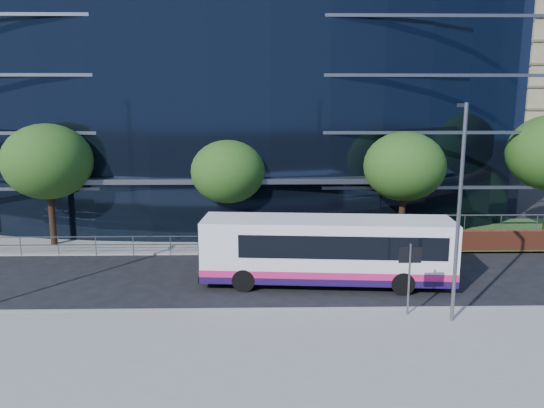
{
  "coord_description": "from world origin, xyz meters",
  "views": [
    {
      "loc": [
        -1.08,
        -20.64,
        8.23
      ],
      "look_at": [
        -0.51,
        8.0,
        2.6
      ],
      "focal_mm": 35.0,
      "sensor_mm": 36.0,
      "label": 1
    }
  ],
  "objects_px": {
    "tree_far_a": "(48,162)",
    "streetlight_east": "(459,208)",
    "tree_far_b": "(228,172)",
    "tree_dist_e": "(480,133)",
    "street_sign": "(410,264)",
    "city_bus": "(329,250)",
    "tree_far_c": "(404,167)"
  },
  "relations": [
    {
      "from": "tree_far_a",
      "to": "streetlight_east",
      "type": "bearing_deg",
      "value": -30.46
    },
    {
      "from": "tree_far_a",
      "to": "tree_far_b",
      "type": "height_order",
      "value": "tree_far_a"
    },
    {
      "from": "street_sign",
      "to": "streetlight_east",
      "type": "height_order",
      "value": "streetlight_east"
    },
    {
      "from": "tree_far_c",
      "to": "city_bus",
      "type": "xyz_separation_m",
      "value": [
        -5.07,
        -6.74,
        -2.93
      ]
    },
    {
      "from": "streetlight_east",
      "to": "city_bus",
      "type": "xyz_separation_m",
      "value": [
        -4.07,
        4.43,
        -2.83
      ]
    },
    {
      "from": "tree_dist_e",
      "to": "tree_far_a",
      "type": "bearing_deg",
      "value": -140.04
    },
    {
      "from": "tree_far_b",
      "to": "tree_far_c",
      "type": "xyz_separation_m",
      "value": [
        10.0,
        -0.5,
        0.33
      ]
    },
    {
      "from": "street_sign",
      "to": "tree_far_b",
      "type": "height_order",
      "value": "tree_far_b"
    },
    {
      "from": "tree_far_a",
      "to": "tree_dist_e",
      "type": "bearing_deg",
      "value": 39.96
    },
    {
      "from": "tree_dist_e",
      "to": "streetlight_east",
      "type": "height_order",
      "value": "streetlight_east"
    },
    {
      "from": "tree_far_c",
      "to": "tree_far_a",
      "type": "bearing_deg",
      "value": 180.0
    },
    {
      "from": "tree_far_b",
      "to": "tree_far_c",
      "type": "relative_size",
      "value": 0.93
    },
    {
      "from": "city_bus",
      "to": "tree_far_b",
      "type": "bearing_deg",
      "value": 128.81
    },
    {
      "from": "tree_far_a",
      "to": "tree_far_c",
      "type": "distance_m",
      "value": 20.0
    },
    {
      "from": "tree_far_b",
      "to": "city_bus",
      "type": "relative_size",
      "value": 0.53
    },
    {
      "from": "tree_far_a",
      "to": "city_bus",
      "type": "height_order",
      "value": "tree_far_a"
    },
    {
      "from": "tree_far_c",
      "to": "streetlight_east",
      "type": "bearing_deg",
      "value": -95.11
    },
    {
      "from": "tree_far_b",
      "to": "tree_dist_e",
      "type": "bearing_deg",
      "value": 48.48
    },
    {
      "from": "tree_far_c",
      "to": "tree_dist_e",
      "type": "xyz_separation_m",
      "value": [
        17.0,
        31.0,
        0.0
      ]
    },
    {
      "from": "tree_far_a",
      "to": "tree_dist_e",
      "type": "xyz_separation_m",
      "value": [
        37.0,
        31.0,
        -0.33
      ]
    },
    {
      "from": "tree_far_b",
      "to": "tree_dist_e",
      "type": "xyz_separation_m",
      "value": [
        27.0,
        30.5,
        0.33
      ]
    },
    {
      "from": "tree_dist_e",
      "to": "streetlight_east",
      "type": "xyz_separation_m",
      "value": [
        -18.0,
        -42.17,
        -0.1
      ]
    },
    {
      "from": "tree_far_a",
      "to": "city_bus",
      "type": "bearing_deg",
      "value": -24.31
    },
    {
      "from": "street_sign",
      "to": "city_bus",
      "type": "distance_m",
      "value": 4.66
    },
    {
      "from": "street_sign",
      "to": "streetlight_east",
      "type": "bearing_deg",
      "value": -21.36
    },
    {
      "from": "tree_far_b",
      "to": "city_bus",
      "type": "xyz_separation_m",
      "value": [
        4.93,
        -7.24,
        -2.6
      ]
    },
    {
      "from": "tree_far_a",
      "to": "streetlight_east",
      "type": "relative_size",
      "value": 0.87
    },
    {
      "from": "streetlight_east",
      "to": "tree_far_b",
      "type": "bearing_deg",
      "value": 127.63
    },
    {
      "from": "tree_far_c",
      "to": "city_bus",
      "type": "relative_size",
      "value": 0.57
    },
    {
      "from": "tree_far_b",
      "to": "streetlight_east",
      "type": "distance_m",
      "value": 14.74
    },
    {
      "from": "street_sign",
      "to": "tree_far_a",
      "type": "xyz_separation_m",
      "value": [
        -17.5,
        10.59,
        2.71
      ]
    },
    {
      "from": "tree_dist_e",
      "to": "streetlight_east",
      "type": "distance_m",
      "value": 45.85
    }
  ]
}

